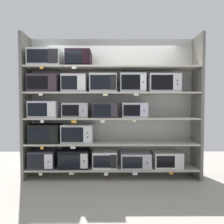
# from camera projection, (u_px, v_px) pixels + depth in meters

# --- Properties ---
(ground) EXTENTS (7.11, 6.00, 0.02)m
(ground) POSITION_uv_depth(u_px,v_px,m) (112.00, 204.00, 2.75)
(ground) COLOR gray
(back_panel) EXTENTS (3.31, 0.04, 2.62)m
(back_panel) POSITION_uv_depth(u_px,v_px,m) (112.00, 107.00, 3.94)
(back_panel) COLOR #B2B2AD
(back_panel) RESTS_ON ground
(upright_left) EXTENTS (0.05, 0.45, 2.62)m
(upright_left) POSITION_uv_depth(u_px,v_px,m) (26.00, 107.00, 3.69)
(upright_left) COLOR #68645B
(upright_left) RESTS_ON ground
(upright_right) EXTENTS (0.05, 0.45, 2.62)m
(upright_right) POSITION_uv_depth(u_px,v_px,m) (197.00, 107.00, 3.71)
(upright_right) COLOR #68645B
(upright_right) RESTS_ON ground
(shelf_0) EXTENTS (3.11, 0.45, 0.03)m
(shelf_0) POSITION_uv_depth(u_px,v_px,m) (112.00, 167.00, 3.74)
(shelf_0) COLOR #ADA899
(shelf_0) RESTS_ON ground
(microwave_0) EXTENTS (0.46, 0.44, 0.32)m
(microwave_0) POSITION_uv_depth(u_px,v_px,m) (44.00, 158.00, 3.72)
(microwave_0) COLOR #292A35
(microwave_0) RESTS_ON shelf_0
(microwave_1) EXTENTS (0.55, 0.41, 0.33)m
(microwave_1) POSITION_uv_depth(u_px,v_px,m) (75.00, 158.00, 3.73)
(microwave_1) COLOR black
(microwave_1) RESTS_ON shelf_0
(microwave_2) EXTENTS (0.44, 0.38, 0.30)m
(microwave_2) POSITION_uv_depth(u_px,v_px,m) (105.00, 159.00, 3.73)
(microwave_2) COLOR silver
(microwave_2) RESTS_ON shelf_0
(microwave_3) EXTENTS (0.55, 0.41, 0.27)m
(microwave_3) POSITION_uv_depth(u_px,v_px,m) (135.00, 159.00, 3.73)
(microwave_3) COLOR #B4B0BA
(microwave_3) RESTS_ON shelf_0
(microwave_4) EXTENTS (0.51, 0.34, 0.28)m
(microwave_4) POSITION_uv_depth(u_px,v_px,m) (167.00, 159.00, 3.74)
(microwave_4) COLOR silver
(microwave_4) RESTS_ON shelf_0
(price_tag_0) EXTENTS (0.06, 0.00, 0.05)m
(price_tag_0) POSITION_uv_depth(u_px,v_px,m) (41.00, 174.00, 3.51)
(price_tag_0) COLOR beige
(price_tag_1) EXTENTS (0.09, 0.00, 0.03)m
(price_tag_1) POSITION_uv_depth(u_px,v_px,m) (71.00, 174.00, 3.51)
(price_tag_1) COLOR beige
(price_tag_2) EXTENTS (0.07, 0.00, 0.05)m
(price_tag_2) POSITION_uv_depth(u_px,v_px,m) (106.00, 174.00, 3.52)
(price_tag_2) COLOR white
(price_tag_3) EXTENTS (0.09, 0.00, 0.04)m
(price_tag_3) POSITION_uv_depth(u_px,v_px,m) (135.00, 174.00, 3.52)
(price_tag_3) COLOR white
(price_tag_4) EXTENTS (0.07, 0.00, 0.03)m
(price_tag_4) POSITION_uv_depth(u_px,v_px,m) (171.00, 173.00, 3.52)
(price_tag_4) COLOR orange
(shelf_1) EXTENTS (3.11, 0.45, 0.03)m
(shelf_1) POSITION_uv_depth(u_px,v_px,m) (112.00, 143.00, 3.72)
(shelf_1) COLOR #ADA899
(microwave_5) EXTENTS (0.54, 0.41, 0.33)m
(microwave_5) POSITION_uv_depth(u_px,v_px,m) (46.00, 133.00, 3.71)
(microwave_5) COLOR black
(microwave_5) RESTS_ON shelf_1
(microwave_6) EXTENTS (0.57, 0.36, 0.33)m
(microwave_6) POSITION_uv_depth(u_px,v_px,m) (78.00, 133.00, 3.71)
(microwave_6) COLOR #B5B5B7
(microwave_6) RESTS_ON shelf_1
(price_tag_5) EXTENTS (0.05, 0.00, 0.05)m
(price_tag_5) POSITION_uv_depth(u_px,v_px,m) (42.00, 148.00, 3.49)
(price_tag_5) COLOR orange
(price_tag_6) EXTENTS (0.09, 0.00, 0.04)m
(price_tag_6) POSITION_uv_depth(u_px,v_px,m) (73.00, 148.00, 3.49)
(price_tag_6) COLOR white
(shelf_2) EXTENTS (3.11, 0.45, 0.03)m
(shelf_2) POSITION_uv_depth(u_px,v_px,m) (112.00, 118.00, 3.71)
(shelf_2) COLOR #ADA899
(microwave_7) EXTENTS (0.51, 0.40, 0.30)m
(microwave_7) POSITION_uv_depth(u_px,v_px,m) (45.00, 109.00, 3.69)
(microwave_7) COLOR #B6B8C3
(microwave_7) RESTS_ON shelf_2
(microwave_8) EXTENTS (0.47, 0.34, 0.27)m
(microwave_8) POSITION_uv_depth(u_px,v_px,m) (76.00, 110.00, 3.69)
(microwave_8) COLOR #A2A3AB
(microwave_8) RESTS_ON shelf_2
(microwave_9) EXTENTS (0.44, 0.42, 0.27)m
(microwave_9) POSITION_uv_depth(u_px,v_px,m) (105.00, 110.00, 3.70)
(microwave_9) COLOR #2E2832
(microwave_9) RESTS_ON shelf_2
(microwave_10) EXTENTS (0.46, 0.36, 0.27)m
(microwave_10) POSITION_uv_depth(u_px,v_px,m) (134.00, 110.00, 3.70)
(microwave_10) COLOR #B2B4C4
(microwave_10) RESTS_ON shelf_2
(price_tag_7) EXTENTS (0.06, 0.00, 0.04)m
(price_tag_7) POSITION_uv_depth(u_px,v_px,m) (42.00, 121.00, 3.47)
(price_tag_7) COLOR white
(price_tag_8) EXTENTS (0.09, 0.00, 0.05)m
(price_tag_8) POSITION_uv_depth(u_px,v_px,m) (74.00, 122.00, 3.48)
(price_tag_8) COLOR orange
(price_tag_9) EXTENTS (0.07, 0.00, 0.04)m
(price_tag_9) POSITION_uv_depth(u_px,v_px,m) (103.00, 121.00, 3.48)
(price_tag_9) COLOR white
(price_tag_10) EXTENTS (0.06, 0.00, 0.03)m
(price_tag_10) POSITION_uv_depth(u_px,v_px,m) (134.00, 121.00, 3.48)
(price_tag_10) COLOR beige
(shelf_3) EXTENTS (3.11, 0.45, 0.03)m
(shelf_3) POSITION_uv_depth(u_px,v_px,m) (112.00, 93.00, 3.69)
(shelf_3) COLOR #ADA899
(microwave_11) EXTENTS (0.53, 0.44, 0.31)m
(microwave_11) POSITION_uv_depth(u_px,v_px,m) (45.00, 84.00, 3.67)
(microwave_11) COLOR #30262F
(microwave_11) RESTS_ON shelf_3
(microwave_12) EXTENTS (0.44, 0.38, 0.32)m
(microwave_12) POSITION_uv_depth(u_px,v_px,m) (75.00, 84.00, 3.67)
(microwave_12) COLOR #BBB0BB
(microwave_12) RESTS_ON shelf_3
(microwave_13) EXTENTS (0.48, 0.39, 0.33)m
(microwave_13) POSITION_uv_depth(u_px,v_px,m) (103.00, 83.00, 3.68)
(microwave_13) COLOR #BAB8B8
(microwave_13) RESTS_ON shelf_3
(microwave_14) EXTENTS (0.46, 0.40, 0.34)m
(microwave_14) POSITION_uv_depth(u_px,v_px,m) (132.00, 83.00, 3.68)
(microwave_14) COLOR #99A7A5
(microwave_14) RESTS_ON shelf_3
(microwave_15) EXTENTS (0.56, 0.37, 0.33)m
(microwave_15) POSITION_uv_depth(u_px,v_px,m) (163.00, 83.00, 3.68)
(microwave_15) COLOR #BDB6BE
(microwave_15) RESTS_ON shelf_3
(price_tag_11) EXTENTS (0.07, 0.00, 0.04)m
(price_tag_11) POSITION_uv_depth(u_px,v_px,m) (41.00, 95.00, 3.45)
(price_tag_11) COLOR beige
(price_tag_12) EXTENTS (0.09, 0.00, 0.04)m
(price_tag_12) POSITION_uv_depth(u_px,v_px,m) (105.00, 95.00, 3.46)
(price_tag_12) COLOR beige
(price_tag_13) EXTENTS (0.08, 0.00, 0.03)m
(price_tag_13) POSITION_uv_depth(u_px,v_px,m) (136.00, 95.00, 3.46)
(price_tag_13) COLOR white
(shelf_4) EXTENTS (3.11, 0.45, 0.03)m
(shelf_4) POSITION_uv_depth(u_px,v_px,m) (112.00, 68.00, 3.67)
(shelf_4) COLOR #ADA899
(microwave_16) EXTENTS (0.57, 0.42, 0.31)m
(microwave_16) POSITION_uv_depth(u_px,v_px,m) (46.00, 59.00, 3.65)
(microwave_16) COLOR #B4BEBD
(microwave_16) RESTS_ON shelf_4
(microwave_17) EXTENTS (0.44, 0.40, 0.29)m
(microwave_17) POSITION_uv_depth(u_px,v_px,m) (79.00, 59.00, 3.66)
(microwave_17) COLOR black
(microwave_17) RESTS_ON shelf_4
(price_tag_14) EXTENTS (0.06, 0.00, 0.04)m
(price_tag_14) POSITION_uv_depth(u_px,v_px,m) (42.00, 68.00, 3.44)
(price_tag_14) COLOR orange
(price_tag_15) EXTENTS (0.07, 0.00, 0.03)m
(price_tag_15) POSITION_uv_depth(u_px,v_px,m) (74.00, 68.00, 3.44)
(price_tag_15) COLOR white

